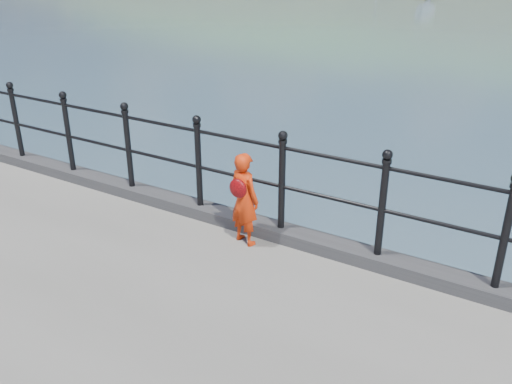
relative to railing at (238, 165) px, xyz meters
The scene contains 4 objects.
ground 1.83m from the railing, 90.00° to the left, with size 600.00×600.00×0.00m, color #2D4251.
kerb 0.75m from the railing, 140.53° to the right, with size 60.00×0.30×0.15m, color #28282B.
railing is the anchor object (origin of this frame).
child 0.49m from the railing, 47.67° to the right, with size 0.46×0.36×1.12m.
Camera 1 is at (3.36, -5.20, 4.13)m, focal length 38.00 mm.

